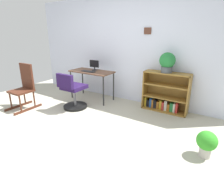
{
  "coord_description": "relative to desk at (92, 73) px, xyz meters",
  "views": [
    {
      "loc": [
        2.04,
        -1.62,
        1.57
      ],
      "look_at": [
        0.32,
        1.11,
        0.55
      ],
      "focal_mm": 28.29,
      "sensor_mm": 36.0,
      "label": 1
    }
  ],
  "objects": [
    {
      "name": "monitor",
      "position": [
        0.02,
        0.09,
        0.19
      ],
      "size": [
        0.26,
        0.14,
        0.25
      ],
      "color": "#262628",
      "rests_on": "desk"
    },
    {
      "name": "potted_plant_floor",
      "position": [
        2.64,
        -0.94,
        -0.44
      ],
      "size": [
        0.26,
        0.26,
        0.37
      ],
      "color": "#B7B2A8",
      "rests_on": "ground_plane"
    },
    {
      "name": "wall_back",
      "position": [
        0.61,
        0.48,
        0.56
      ],
      "size": [
        5.2,
        0.12,
        2.42
      ],
      "color": "silver",
      "rests_on": "ground_plane"
    },
    {
      "name": "desk",
      "position": [
        0.0,
        0.0,
        0.0
      ],
      "size": [
        1.07,
        0.51,
        0.72
      ],
      "color": "brown",
      "rests_on": "ground_plane"
    },
    {
      "name": "rocking_chair",
      "position": [
        -0.91,
        -1.2,
        -0.17
      ],
      "size": [
        0.42,
        0.64,
        0.97
      ],
      "color": "#4A2417",
      "rests_on": "ground_plane"
    },
    {
      "name": "bookshelf_low",
      "position": [
        1.73,
        0.29,
        -0.29
      ],
      "size": [
        0.93,
        0.3,
        0.83
      ],
      "color": "olive",
      "rests_on": "ground_plane"
    },
    {
      "name": "office_chair",
      "position": [
        0.01,
        -0.69,
        -0.3
      ],
      "size": [
        0.52,
        0.55,
        0.8
      ],
      "color": "black",
      "rests_on": "ground_plane"
    },
    {
      "name": "potted_plant_on_shelf",
      "position": [
        1.72,
        0.23,
        0.39
      ],
      "size": [
        0.31,
        0.31,
        0.4
      ],
      "color": "#474C51",
      "rests_on": "bookshelf_low"
    },
    {
      "name": "ground_plane",
      "position": [
        0.61,
        -1.67,
        -0.66
      ],
      "size": [
        6.24,
        6.24,
        0.0
      ],
      "primitive_type": "plane",
      "color": "#AEAC99"
    },
    {
      "name": "keyboard",
      "position": [
        -0.0,
        -0.12,
        0.07
      ],
      "size": [
        0.37,
        0.12,
        0.02
      ],
      "primitive_type": "cube",
      "color": "#2A2B30",
      "rests_on": "desk"
    }
  ]
}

